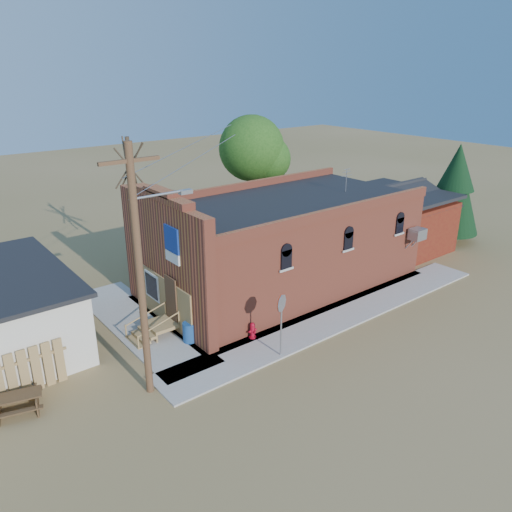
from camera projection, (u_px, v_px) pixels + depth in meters
ground at (331, 334)px, 22.07m from camera, size 120.00×120.00×0.00m
sidewalk_south at (339, 316)px, 23.59m from camera, size 19.00×2.20×0.08m
sidewalk_west at (140, 324)px, 22.83m from camera, size 2.60×10.00×0.08m
brick_bar at (279, 244)px, 26.22m from camera, size 16.40×7.97×6.30m
red_shed at (396, 213)px, 31.94m from camera, size 5.40×6.40×4.30m
utility_pole at (141, 270)px, 16.55m from camera, size 3.12×0.26×9.00m
tree_bare_near at (129, 165)px, 27.77m from camera, size 2.80×2.80×7.65m
tree_leafy at (252, 149)px, 33.33m from camera, size 4.40×4.40×8.15m
evergreen_tree at (455, 187)px, 32.63m from camera, size 3.60×3.60×6.50m
fire_hydrant at (252, 330)px, 21.50m from camera, size 0.40×0.37×0.73m
stop_sign at (281, 309)px, 19.61m from camera, size 0.68×0.39×2.71m
trash_barrel at (189, 332)px, 21.21m from camera, size 0.61×0.61×0.87m
picnic_table at (17, 401)px, 16.97m from camera, size 1.84×1.56×0.66m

